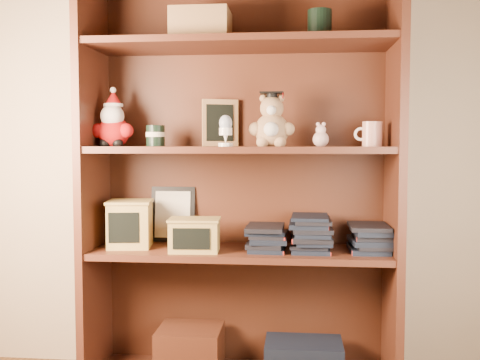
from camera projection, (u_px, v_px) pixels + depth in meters
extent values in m
cube|color=tan|center=(275.00, 74.00, 2.32)|extent=(3.00, 0.04, 2.50)
cube|color=#4E2416|center=(94.00, 184.00, 2.23)|extent=(0.03, 0.35, 1.60)
cube|color=#4E2416|center=(394.00, 186.00, 2.11)|extent=(0.03, 0.35, 1.60)
cube|color=#482213|center=(244.00, 182.00, 2.33)|extent=(1.20, 0.02, 1.60)
cube|color=#4E2416|center=(240.00, 45.00, 2.13)|extent=(1.14, 0.33, 0.02)
cube|color=#482213|center=(190.00, 350.00, 2.23)|extent=(0.25, 0.22, 0.18)
cube|color=black|center=(304.00, 359.00, 2.19)|extent=(0.30, 0.20, 0.14)
cube|color=#9E7547|center=(201.00, 26.00, 2.15)|extent=(0.22, 0.18, 0.12)
cylinder|color=black|center=(320.00, 25.00, 2.10)|extent=(0.09, 0.09, 0.11)
cube|color=#4E2416|center=(240.00, 252.00, 2.19)|extent=(1.14, 0.33, 0.02)
cube|color=#4E2416|center=(240.00, 150.00, 2.16)|extent=(1.14, 0.33, 0.02)
sphere|color=#A50F0F|center=(114.00, 132.00, 2.21)|extent=(0.12, 0.12, 0.12)
sphere|color=#A50F0F|center=(98.00, 131.00, 2.19)|extent=(0.06, 0.06, 0.06)
sphere|color=#A50F0F|center=(126.00, 131.00, 2.18)|extent=(0.06, 0.06, 0.06)
sphere|color=black|center=(105.00, 143.00, 2.18)|extent=(0.04, 0.04, 0.04)
sphere|color=black|center=(118.00, 143.00, 2.18)|extent=(0.04, 0.04, 0.04)
sphere|color=white|center=(112.00, 116.00, 2.19)|extent=(0.09, 0.09, 0.09)
sphere|color=#D8B293|center=(113.00, 111.00, 2.20)|extent=(0.07, 0.07, 0.07)
cone|color=#A50F0F|center=(113.00, 98.00, 2.20)|extent=(0.07, 0.07, 0.06)
sphere|color=white|center=(113.00, 90.00, 2.20)|extent=(0.02, 0.02, 0.02)
cylinder|color=white|center=(113.00, 105.00, 2.20)|extent=(0.08, 0.08, 0.01)
cylinder|color=black|center=(155.00, 136.00, 2.19)|extent=(0.07, 0.07, 0.08)
cylinder|color=beige|center=(155.00, 135.00, 2.19)|extent=(0.07, 0.07, 0.02)
cube|color=#9E7547|center=(220.00, 123.00, 2.28)|extent=(0.14, 0.07, 0.19)
cube|color=black|center=(220.00, 123.00, 2.27)|extent=(0.10, 0.04, 0.15)
cube|color=#9E7547|center=(221.00, 142.00, 2.31)|extent=(0.08, 0.08, 0.01)
cylinder|color=white|center=(226.00, 145.00, 2.09)|extent=(0.06, 0.06, 0.01)
cone|color=white|center=(226.00, 138.00, 2.09)|extent=(0.02, 0.02, 0.04)
cylinder|color=white|center=(226.00, 132.00, 2.09)|extent=(0.05, 0.05, 0.03)
ellipsoid|color=#A5B2C9|center=(226.00, 123.00, 2.08)|extent=(0.05, 0.05, 0.06)
sphere|color=tan|center=(272.00, 130.00, 2.14)|extent=(0.13, 0.13, 0.13)
sphere|color=white|center=(271.00, 129.00, 2.09)|extent=(0.06, 0.06, 0.06)
sphere|color=tan|center=(255.00, 129.00, 2.13)|extent=(0.05, 0.05, 0.05)
sphere|color=tan|center=(288.00, 129.00, 2.12)|extent=(0.05, 0.05, 0.05)
sphere|color=tan|center=(263.00, 142.00, 2.11)|extent=(0.05, 0.05, 0.05)
sphere|color=tan|center=(280.00, 142.00, 2.11)|extent=(0.05, 0.05, 0.05)
sphere|color=tan|center=(272.00, 108.00, 2.14)|extent=(0.09, 0.09, 0.09)
sphere|color=white|center=(271.00, 110.00, 2.10)|extent=(0.04, 0.04, 0.04)
sphere|color=tan|center=(263.00, 98.00, 2.15)|extent=(0.03, 0.03, 0.03)
sphere|color=tan|center=(281.00, 98.00, 2.14)|extent=(0.03, 0.03, 0.03)
cylinder|color=black|center=(272.00, 96.00, 2.14)|extent=(0.04, 0.04, 0.02)
cube|color=black|center=(272.00, 93.00, 2.14)|extent=(0.09, 0.09, 0.01)
cylinder|color=#A50F0F|center=(283.00, 95.00, 2.11)|extent=(0.00, 0.04, 0.03)
sphere|color=beige|center=(321.00, 139.00, 2.13)|extent=(0.06, 0.06, 0.06)
sphere|color=beige|center=(321.00, 130.00, 2.13)|extent=(0.04, 0.04, 0.04)
sphere|color=beige|center=(318.00, 124.00, 2.13)|extent=(0.02, 0.02, 0.02)
sphere|color=beige|center=(324.00, 124.00, 2.12)|extent=(0.02, 0.02, 0.02)
cylinder|color=silver|center=(372.00, 134.00, 2.11)|extent=(0.07, 0.07, 0.09)
torus|color=white|center=(361.00, 134.00, 2.11)|extent=(0.05, 0.01, 0.05)
cube|color=black|center=(173.00, 214.00, 2.35)|extent=(0.18, 0.05, 0.23)
cube|color=beige|center=(173.00, 214.00, 2.34)|extent=(0.15, 0.03, 0.19)
cube|color=#B29449|center=(130.00, 225.00, 2.22)|extent=(0.18, 0.18, 0.18)
cube|color=black|center=(124.00, 228.00, 2.14)|extent=(0.12, 0.02, 0.12)
cube|color=#B29449|center=(130.00, 202.00, 2.22)|extent=(0.19, 0.19, 0.01)
cube|color=#B29449|center=(195.00, 236.00, 2.14)|extent=(0.19, 0.14, 0.12)
cube|color=black|center=(191.00, 239.00, 2.07)|extent=(0.14, 0.01, 0.08)
cube|color=#B29449|center=(194.00, 220.00, 2.13)|extent=(0.20, 0.15, 0.01)
cube|color=black|center=(266.00, 247.00, 2.18)|extent=(0.14, 0.20, 0.02)
cube|color=black|center=(266.00, 243.00, 2.18)|extent=(0.14, 0.20, 0.02)
cube|color=black|center=(266.00, 239.00, 2.17)|extent=(0.14, 0.20, 0.02)
cube|color=black|center=(266.00, 235.00, 2.17)|extent=(0.14, 0.20, 0.02)
cube|color=black|center=(266.00, 231.00, 2.17)|extent=(0.14, 0.20, 0.02)
cube|color=black|center=(266.00, 227.00, 2.17)|extent=(0.14, 0.20, 0.02)
cube|color=black|center=(311.00, 248.00, 2.16)|extent=(0.14, 0.20, 0.02)
cube|color=black|center=(311.00, 244.00, 2.16)|extent=(0.14, 0.20, 0.02)
cube|color=black|center=(311.00, 240.00, 2.16)|extent=(0.14, 0.20, 0.02)
cube|color=black|center=(311.00, 236.00, 2.16)|extent=(0.14, 0.20, 0.02)
cube|color=black|center=(311.00, 232.00, 2.15)|extent=(0.14, 0.20, 0.02)
cube|color=black|center=(311.00, 228.00, 2.15)|extent=(0.14, 0.20, 0.02)
cube|color=black|center=(311.00, 224.00, 2.15)|extent=(0.14, 0.20, 0.02)
cube|color=black|center=(311.00, 219.00, 2.15)|extent=(0.14, 0.20, 0.02)
cube|color=black|center=(311.00, 215.00, 2.15)|extent=(0.14, 0.20, 0.02)
cube|color=black|center=(370.00, 249.00, 2.14)|extent=(0.14, 0.20, 0.02)
cube|color=black|center=(370.00, 245.00, 2.14)|extent=(0.14, 0.20, 0.02)
cube|color=black|center=(371.00, 241.00, 2.13)|extent=(0.14, 0.20, 0.02)
cube|color=black|center=(371.00, 237.00, 2.13)|extent=(0.14, 0.20, 0.02)
cube|color=black|center=(371.00, 233.00, 2.13)|extent=(0.14, 0.20, 0.02)
cube|color=black|center=(371.00, 229.00, 2.13)|extent=(0.14, 0.20, 0.02)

